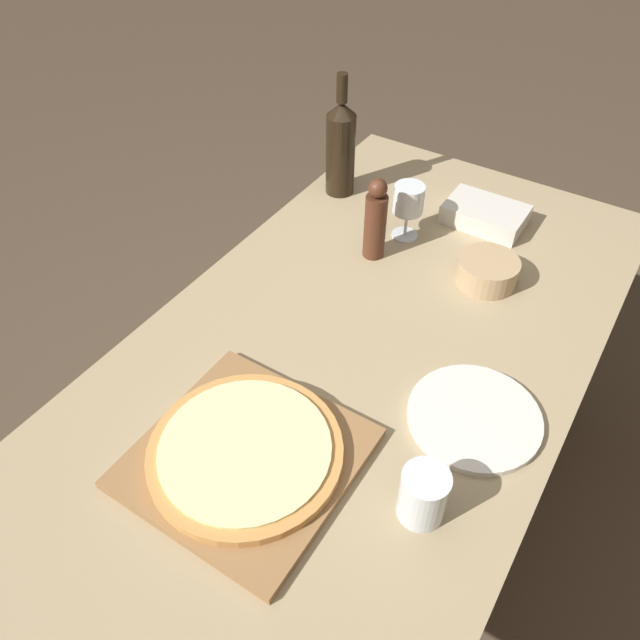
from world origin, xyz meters
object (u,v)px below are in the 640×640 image
(pepper_mill, at_px, (375,221))
(wine_bottle, at_px, (341,147))
(pizza, at_px, (245,451))
(small_bowl, at_px, (487,271))
(wine_glass, at_px, (409,201))

(pepper_mill, bearing_deg, wine_bottle, 137.42)
(pizza, height_order, wine_bottle, wine_bottle)
(wine_bottle, distance_m, pepper_mill, 0.29)
(wine_bottle, xyz_separation_m, small_bowl, (0.48, -0.14, -0.10))
(wine_bottle, xyz_separation_m, wine_glass, (0.24, -0.09, -0.03))
(wine_bottle, relative_size, pepper_mill, 1.57)
(wine_bottle, height_order, small_bowl, wine_bottle)
(pizza, bearing_deg, pepper_mill, 98.83)
(pizza, height_order, wine_glass, wine_glass)
(pizza, distance_m, pepper_mill, 0.64)
(wine_bottle, xyz_separation_m, pepper_mill, (0.21, -0.20, -0.03))
(pizza, relative_size, wine_bottle, 1.04)
(wine_bottle, distance_m, wine_glass, 0.26)
(pizza, xyz_separation_m, wine_bottle, (-0.31, 0.82, 0.10))
(pizza, xyz_separation_m, wine_glass, (-0.07, 0.74, 0.07))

